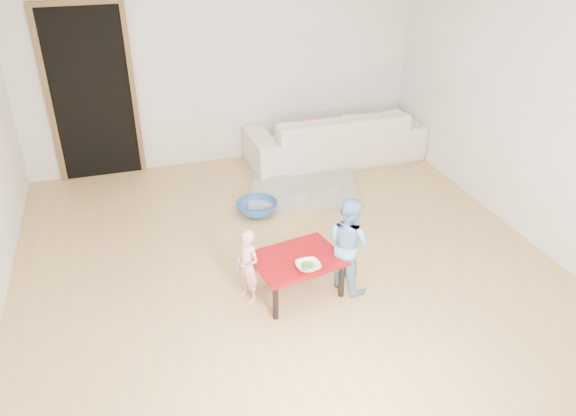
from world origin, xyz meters
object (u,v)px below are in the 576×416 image
sofa (334,136)px  basin (257,208)px  child_pink (248,266)px  red_table (297,275)px  bowl (308,266)px  child_blue (348,244)px

sofa → basin: (-1.36, -1.15, -0.26)m
child_pink → red_table: bearing=56.5°
bowl → child_blue: size_ratio=0.23×
sofa → child_pink: child_pink is taller
red_table → child_blue: size_ratio=0.84×
sofa → child_blue: (-0.92, -2.66, 0.11)m
sofa → bowl: size_ratio=11.21×
child_pink → bowl: bearing=35.3°
sofa → child_blue: size_ratio=2.59×
child_blue → bowl: bearing=84.4°
bowl → child_pink: (-0.46, 0.23, -0.06)m
red_table → basin: (0.02, 1.48, -0.11)m
sofa → basin: size_ratio=5.00×
child_blue → basin: child_blue is taller
basin → child_blue: bearing=-73.9°
child_pink → child_blue: child_blue is taller
bowl → child_blue: child_blue is taller
bowl → child_blue: bearing=20.4°
red_table → bowl: size_ratio=3.65×
child_pink → child_blue: size_ratio=0.77×
red_table → child_blue: 0.53m
child_pink → basin: bearing=134.6°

